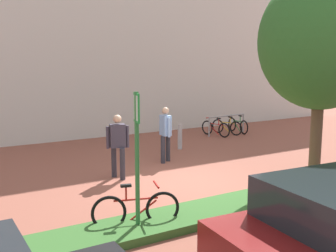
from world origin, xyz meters
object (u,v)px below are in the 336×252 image
(bike_at_sign, at_px, (136,210))
(bike_rack_cluster, at_px, (227,126))
(tree_sidewalk, at_px, (322,41))
(bollard_steel, at_px, (180,137))
(parking_sign_post, at_px, (137,143))
(person_suited_navy, at_px, (118,142))
(person_shirt_blue, at_px, (166,131))

(bike_at_sign, distance_m, bike_rack_cluster, 10.39)
(tree_sidewalk, height_order, bollard_steel, tree_sidewalk)
(tree_sidewalk, bearing_deg, parking_sign_post, -178.93)
(bike_at_sign, xyz_separation_m, bollard_steel, (4.42, 5.43, 0.10))
(tree_sidewalk, height_order, person_suited_navy, tree_sidewalk)
(person_suited_navy, bearing_deg, bollard_steel, 33.76)
(tree_sidewalk, distance_m, person_suited_navy, 5.61)
(bike_rack_cluster, relative_size, bollard_steel, 2.33)
(bollard_steel, bearing_deg, tree_sidewalk, -86.40)
(parking_sign_post, distance_m, person_suited_navy, 3.63)
(bollard_steel, xyz_separation_m, person_suited_navy, (-3.39, -2.27, 0.53))
(parking_sign_post, relative_size, person_suited_navy, 1.50)
(parking_sign_post, relative_size, bike_at_sign, 1.59)
(tree_sidewalk, bearing_deg, bike_rack_cluster, 67.05)
(bollard_steel, relative_size, person_shirt_blue, 0.52)
(parking_sign_post, distance_m, person_shirt_blue, 5.31)
(tree_sidewalk, xyz_separation_m, person_shirt_blue, (-1.76, 4.18, -2.58))
(tree_sidewalk, xyz_separation_m, parking_sign_post, (-4.85, -0.09, -1.88))
(person_suited_navy, bearing_deg, bike_rack_cluster, 29.16)
(bike_at_sign, height_order, bollard_steel, bollard_steel)
(person_shirt_blue, bearing_deg, bike_at_sign, -126.67)
(bike_at_sign, distance_m, bollard_steel, 7.00)
(bike_at_sign, distance_m, person_shirt_blue, 5.09)
(tree_sidewalk, relative_size, bike_at_sign, 3.19)
(tree_sidewalk, bearing_deg, person_suited_navy, 138.67)
(bike_rack_cluster, distance_m, person_suited_navy, 7.73)
(tree_sidewalk, distance_m, bike_rack_cluster, 8.30)
(parking_sign_post, xyz_separation_m, person_suited_navy, (1.10, 3.38, -0.70))
(bike_rack_cluster, xyz_separation_m, bollard_steel, (-3.33, -1.49, 0.10))
(parking_sign_post, distance_m, bike_rack_cluster, 10.68)
(bollard_steel, bearing_deg, parking_sign_post, -128.52)
(bike_rack_cluster, bearing_deg, person_shirt_blue, -148.82)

